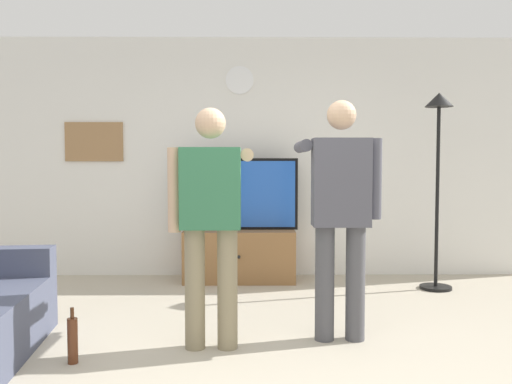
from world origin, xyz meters
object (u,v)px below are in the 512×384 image
at_px(wall_clock, 240,80).
at_px(floor_lamp, 438,149).
at_px(television, 239,194).
at_px(person_standing_nearer_couch, 340,205).
at_px(beverage_bottle, 73,340).
at_px(tv_stand, 239,255).
at_px(person_standing_nearer_lamp, 211,213).
at_px(framed_picture, 94,142).

xyz_separation_m(wall_clock, floor_lamp, (2.02, -0.69, -0.79)).
xyz_separation_m(television, person_standing_nearer_couch, (0.77, -1.98, 0.03)).
relative_size(wall_clock, beverage_bottle, 0.86).
relative_size(tv_stand, floor_lamp, 0.60).
relative_size(television, person_standing_nearer_lamp, 0.77).
bearing_deg(framed_picture, person_standing_nearer_couch, -42.57).
height_order(tv_stand, wall_clock, wall_clock).
relative_size(framed_picture, beverage_bottle, 1.80).
bearing_deg(floor_lamp, person_standing_nearer_lamp, -141.88).
height_order(floor_lamp, person_standing_nearer_couch, floor_lamp).
xyz_separation_m(framed_picture, person_standing_nearer_lamp, (1.50, -2.39, -0.58)).
height_order(framed_picture, person_standing_nearer_couch, framed_picture).
relative_size(television, framed_picture, 1.95).
bearing_deg(wall_clock, beverage_bottle, -110.88).
bearing_deg(person_standing_nearer_lamp, television, 86.05).
relative_size(framed_picture, person_standing_nearer_lamp, 0.39).
xyz_separation_m(television, person_standing_nearer_lamp, (-0.15, -2.14, -0.01)).
distance_m(person_standing_nearer_lamp, beverage_bottle, 1.21).
distance_m(television, framed_picture, 1.76).
distance_m(television, person_standing_nearer_lamp, 2.15).
height_order(television, person_standing_nearer_couch, person_standing_nearer_couch).
bearing_deg(television, wall_clock, 90.00).
bearing_deg(person_standing_nearer_lamp, tv_stand, 85.97).
xyz_separation_m(tv_stand, person_standing_nearer_couch, (0.77, -1.93, 0.70)).
xyz_separation_m(person_standing_nearer_lamp, beverage_bottle, (-0.87, -0.29, -0.79)).
relative_size(television, beverage_bottle, 3.51).
height_order(television, floor_lamp, floor_lamp).
distance_m(person_standing_nearer_couch, beverage_bottle, 2.03).
xyz_separation_m(floor_lamp, beverage_bottle, (-3.04, -1.98, -1.27)).
xyz_separation_m(tv_stand, beverage_bottle, (-1.02, -2.38, -0.13)).
bearing_deg(television, person_standing_nearer_couch, -68.62).
distance_m(television, floor_lamp, 2.12).
bearing_deg(person_standing_nearer_couch, framed_picture, 137.43).
relative_size(wall_clock, framed_picture, 0.48).
relative_size(floor_lamp, beverage_bottle, 5.49).
height_order(person_standing_nearer_couch, beverage_bottle, person_standing_nearer_couch).
relative_size(tv_stand, beverage_bottle, 3.30).
bearing_deg(floor_lamp, person_standing_nearer_couch, -129.03).
bearing_deg(television, floor_lamp, -12.38).
distance_m(person_standing_nearer_lamp, person_standing_nearer_couch, 0.94).
height_order(tv_stand, person_standing_nearer_lamp, person_standing_nearer_lamp).
relative_size(person_standing_nearer_lamp, beverage_bottle, 4.59).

